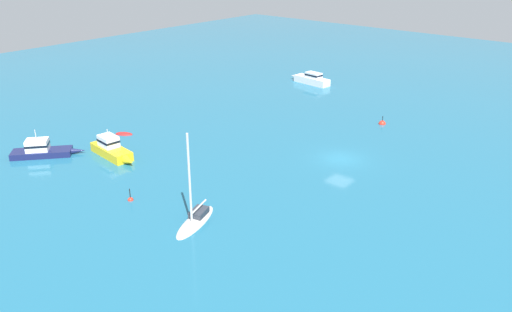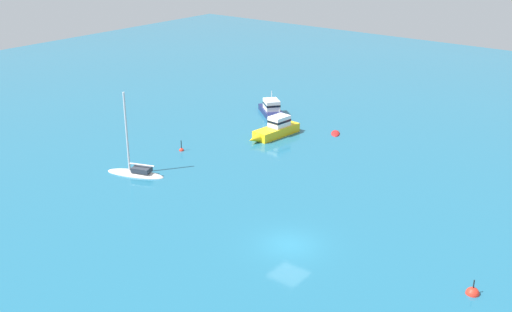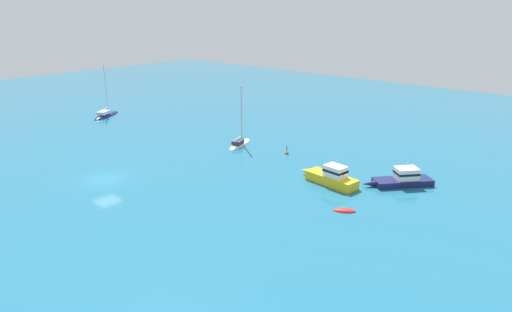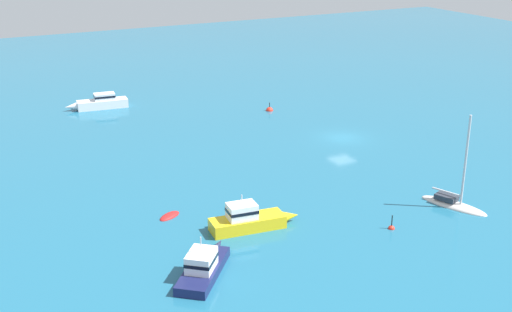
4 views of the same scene
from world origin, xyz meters
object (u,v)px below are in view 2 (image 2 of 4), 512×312
object	(u,v)px
skiff	(335,134)
sailboat	(136,172)
cabin_cruiser	(275,129)
powerboat_1	(272,110)
channel_buoy	(472,294)
mooring_buoy	(182,150)

from	to	relation	value
skiff	sailboat	bearing A→B (deg)	127.59
skiff	sailboat	size ratio (longest dim) A/B	0.28
cabin_cruiser	powerboat_1	xyz separation A→B (m)	(4.68, -5.71, -0.11)
powerboat_1	channel_buoy	xyz separation A→B (m)	(-32.32, 22.18, -0.67)
powerboat_1	channel_buoy	size ratio (longest dim) A/B	4.54
channel_buoy	sailboat	bearing A→B (deg)	0.17
sailboat	skiff	bearing A→B (deg)	-131.88
mooring_buoy	channel_buoy	bearing A→B (deg)	167.90
skiff	cabin_cruiser	world-z (taller)	cabin_cruiser
sailboat	channel_buoy	size ratio (longest dim) A/B	5.62
cabin_cruiser	mooring_buoy	bearing A→B (deg)	-20.98
sailboat	channel_buoy	xyz separation A→B (m)	(-31.41, -0.09, -0.21)
powerboat_1	channel_buoy	world-z (taller)	powerboat_1
skiff	sailboat	xyz separation A→B (m)	(8.55, 21.18, 0.21)
channel_buoy	mooring_buoy	xyz separation A→B (m)	(32.49, -6.97, 0.02)
skiff	mooring_buoy	distance (m)	17.09
skiff	channel_buoy	world-z (taller)	channel_buoy
cabin_cruiser	channel_buoy	xyz separation A→B (m)	(-27.64, 16.47, -0.78)
skiff	cabin_cruiser	xyz separation A→B (m)	(4.78, 4.62, 0.78)
cabin_cruiser	sailboat	world-z (taller)	sailboat
cabin_cruiser	mooring_buoy	size ratio (longest dim) A/B	5.24
mooring_buoy	powerboat_1	bearing A→B (deg)	-90.63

